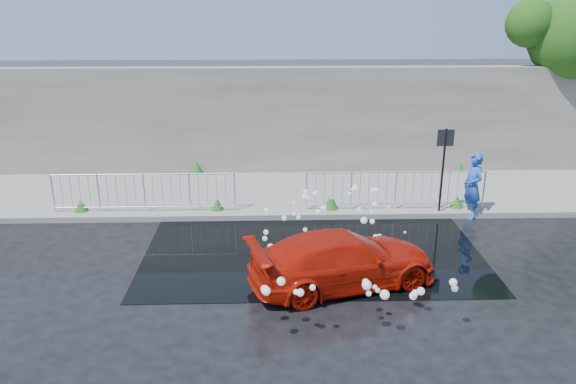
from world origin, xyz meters
The scene contains 12 objects.
ground centered at (0.00, 0.00, 0.00)m, with size 90.00×90.00×0.00m, color black.
pavement centered at (0.00, 5.00, 0.07)m, with size 30.00×4.00×0.15m, color slate.
curb centered at (0.00, 3.00, 0.08)m, with size 30.00×0.25×0.16m, color slate.
retaining_wall centered at (0.00, 7.20, 1.90)m, with size 30.00×0.60×3.50m, color #5E574F.
puddle centered at (0.50, 1.00, 0.01)m, with size 8.00×5.00×0.01m, color black.
sign_post centered at (4.20, 3.10, 1.72)m, with size 0.45×0.06×2.50m.
railing_left centered at (-4.00, 3.35, 0.74)m, with size 5.05×0.05×1.10m.
railing_right centered at (3.00, 3.35, 0.74)m, with size 5.05×0.05×1.10m.
weeds centered at (-0.20, 4.54, 0.33)m, with size 12.17×3.93×0.41m.
water_spray centered at (1.03, -0.09, 0.75)m, with size 3.58×5.47×1.10m.
red_car centered at (1.03, -0.77, 0.58)m, with size 1.63×4.00×1.16m, color #AA1406.
person centered at (5.05, 3.00, 0.92)m, with size 0.67×0.44×1.84m, color #224DAD.
Camera 1 is at (-0.44, -11.40, 5.81)m, focal length 35.00 mm.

